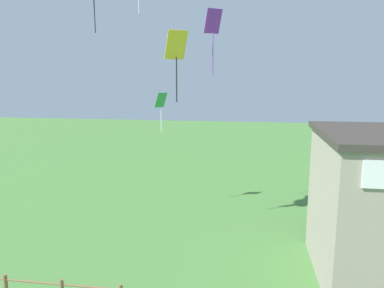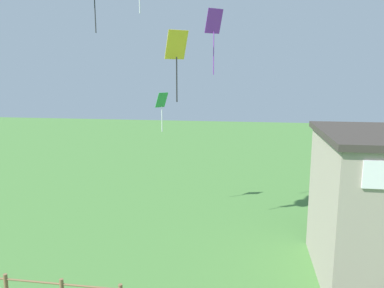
% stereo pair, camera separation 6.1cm
% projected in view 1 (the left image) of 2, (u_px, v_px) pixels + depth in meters
% --- Properties ---
extents(kite_purple_streamer, '(1.03, 0.93, 3.56)m').
position_uv_depth(kite_purple_streamer, '(213.00, 27.00, 20.78)').
color(kite_purple_streamer, purple).
extents(kite_green_diamond, '(0.75, 0.79, 2.32)m').
position_uv_depth(kite_green_diamond, '(161.00, 104.00, 22.02)').
color(kite_green_diamond, green).
extents(kite_yellow_diamond, '(0.92, 0.83, 2.70)m').
position_uv_depth(kite_yellow_diamond, '(176.00, 52.00, 14.25)').
color(kite_yellow_diamond, yellow).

